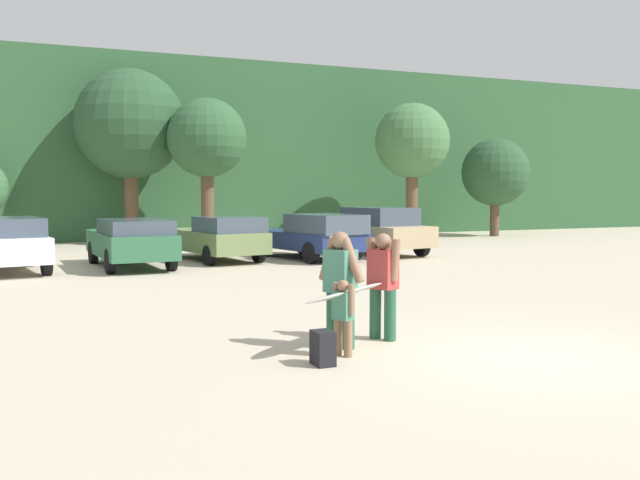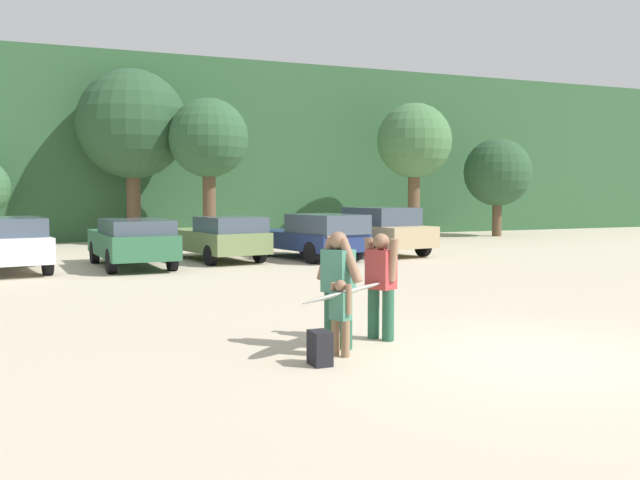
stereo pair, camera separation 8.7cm
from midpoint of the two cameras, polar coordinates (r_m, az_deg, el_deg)
ground_plane at (r=10.28m, az=16.59°, el=-8.95°), size 120.00×120.00×0.00m
hillside_ridge at (r=39.28m, az=-13.99°, el=6.72°), size 108.00×12.00×8.44m
tree_center at (r=31.75m, az=-14.68°, el=8.88°), size 4.65×4.65×7.40m
tree_right at (r=30.03m, az=-8.80°, el=7.93°), size 3.27×3.27×6.06m
tree_far_left at (r=33.79m, az=7.61°, el=7.75°), size 3.49×3.49×6.32m
tree_ridge_back at (r=36.37m, az=14.06°, el=5.23°), size 3.32×3.32×4.82m
parked_car_white at (r=21.47m, az=-23.44°, el=-0.19°), size 2.24×4.31×1.53m
parked_car_forest_green at (r=21.65m, az=-14.63°, el=-0.04°), size 2.03×4.73×1.44m
parked_car_olive_green at (r=23.17m, az=-7.92°, el=0.19°), size 2.49×4.57×1.45m
parked_car_navy at (r=23.39m, az=-0.35°, el=0.38°), size 2.74×4.74×1.50m
parked_car_tan at (r=25.28m, az=4.80°, el=0.82°), size 2.55×4.63×1.67m
person_adult at (r=10.29m, az=1.70°, el=-3.39°), size 0.47×0.81×1.68m
person_child at (r=9.81m, az=1.90°, el=-5.85°), size 0.28×0.39×1.05m
person_companion at (r=10.88m, az=5.12°, el=-3.18°), size 0.44×0.62×1.62m
surfboard_white at (r=10.30m, az=2.36°, el=-4.19°), size 2.16×1.80×0.26m
backpack_dropped at (r=9.38m, az=0.26°, el=-8.62°), size 0.24×0.34×0.45m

